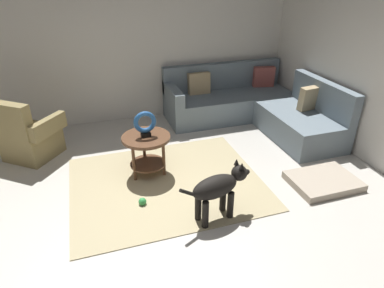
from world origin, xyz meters
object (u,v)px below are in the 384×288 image
Objects in this scene: sectional_couch at (253,107)px; torus_sculpture at (145,123)px; armchair at (28,137)px; side_table at (147,145)px; dog_toy_ball at (142,202)px; dog at (219,188)px; dog_bed_mat at (323,181)px.

torus_sculpture is at bearing -152.98° from sectional_couch.
armchair is (-3.48, -0.10, 0.03)m from sectional_couch.
torus_sculpture is (-0.00, -0.00, 0.29)m from side_table.
dog_toy_ball is at bearing -143.17° from sectional_couch.
dog is at bearing -63.79° from side_table.
sectional_couch reaches higher than side_table.
dog_bed_mat is (-0.01, -1.93, -0.25)m from sectional_couch.
sectional_couch is at bearing 27.02° from torus_sculpture.
side_table is 0.29m from torus_sculpture.
side_table is 0.75m from dog_toy_ball.
dog_bed_mat is at bearing -24.46° from side_table.
dog_toy_ball is (-0.19, -0.63, -0.37)m from side_table.
dog_toy_ball is at bearing -107.21° from side_table.
dog_toy_ball is (-0.72, 0.45, -0.33)m from dog.
dog is at bearing -63.79° from torus_sculpture.
sectional_couch is 2.25× the size of armchair.
armchair reaches higher than dog.
sectional_couch reaches higher than dog_toy_ball.
torus_sculpture is (-2.01, -1.03, 0.42)m from sectional_couch.
side_table is at bearing 72.79° from dog_toy_ball.
armchair is at bearing -178.31° from sectional_couch.
side_table is (1.47, -0.92, 0.09)m from armchair.
sectional_couch reaches higher than dog_bed_mat.
sectional_couch is 6.90× the size of torus_sculpture.
torus_sculpture is 2.29m from dog_bed_mat.
torus_sculpture reaches higher than side_table.
dog reaches higher than dog_bed_mat.
side_table is at bearing 5.93° from armchair.
torus_sculpture is 1.25m from dog.
dog_toy_ball is (-2.19, 0.28, -0.00)m from dog_bed_mat.
sectional_couch and armchair have the same top height.
dog_bed_mat is at bearing -90.36° from sectional_couch.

